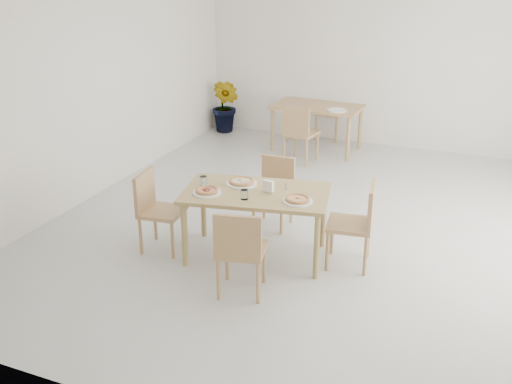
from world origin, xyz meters
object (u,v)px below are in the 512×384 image
at_px(pizza_margherita, 298,199).
at_px(chair_back_s, 299,130).
at_px(potted_plant, 226,106).
at_px(pizza_mushroom, 242,181).
at_px(plate_empty, 336,110).
at_px(main_table, 256,199).
at_px(plate_pepperoni, 207,193).
at_px(plate_margherita, 298,201).
at_px(pizza_pepperoni, 207,191).
at_px(chair_north, 275,187).
at_px(chair_back_n, 334,108).
at_px(plate_mushroom, 242,183).
at_px(tumbler_a, 203,181).
at_px(napkin_holder, 268,187).
at_px(chair_south, 240,247).
at_px(second_table, 317,111).
at_px(chair_west, 155,206).
at_px(chair_east, 358,219).
at_px(tumbler_b, 244,195).

bearing_deg(pizza_margherita, chair_back_s, 108.58).
height_order(pizza_margherita, potted_plant, potted_plant).
xyz_separation_m(pizza_mushroom, plate_empty, (0.09, 3.45, -0.02)).
bearing_deg(main_table, plate_pepperoni, -162.80).
relative_size(plate_margherita, pizza_pepperoni, 1.09).
distance_m(chair_north, chair_back_n, 3.78).
distance_m(plate_mushroom, pizza_pepperoni, 0.44).
distance_m(plate_empty, potted_plant, 2.28).
bearing_deg(main_table, tumbler_a, 175.14).
relative_size(pizza_margherita, pizza_mushroom, 0.94).
relative_size(pizza_margherita, napkin_holder, 2.23).
xyz_separation_m(chair_south, plate_mushroom, (-0.40, 0.94, 0.24)).
xyz_separation_m(tumbler_a, second_table, (0.06, 3.86, -0.14)).
xyz_separation_m(main_table, pizza_margherita, (0.49, -0.10, 0.11)).
relative_size(chair_north, pizza_pepperoni, 2.99).
xyz_separation_m(pizza_pepperoni, chair_back_s, (-0.12, 3.29, -0.25)).
height_order(napkin_holder, chair_back_n, chair_back_n).
relative_size(chair_north, chair_west, 0.94).
xyz_separation_m(tumbler_a, potted_plant, (-1.75, 4.23, -0.32)).
bearing_deg(potted_plant, tumbler_a, -67.55).
distance_m(chair_south, potted_plant, 5.56).
distance_m(chair_west, tumbler_a, 0.61).
bearing_deg(pizza_pepperoni, plate_mushroom, 59.29).
distance_m(main_table, chair_back_s, 3.11).
xyz_separation_m(chair_west, pizza_mushroom, (0.86, 0.39, 0.27)).
distance_m(plate_mushroom, chair_back_n, 4.48).
relative_size(second_table, potted_plant, 1.49).
xyz_separation_m(napkin_holder, plate_empty, (-0.27, 3.56, -0.05)).
xyz_separation_m(pizza_pepperoni, potted_plant, (-1.88, 4.40, -0.30)).
distance_m(tumbler_a, chair_back_n, 4.68).
xyz_separation_m(chair_south, plate_empty, (-0.31, 4.39, 0.24)).
bearing_deg(pizza_mushroom, chair_west, -155.74).
height_order(chair_east, plate_mushroom, chair_east).
relative_size(chair_back_s, chair_back_n, 1.01).
bearing_deg(pizza_mushroom, napkin_holder, -17.16).
bearing_deg(second_table, chair_back_s, -91.92).
bearing_deg(plate_mushroom, plate_empty, 88.57).
bearing_deg(tumbler_a, pizza_margherita, -1.52).
distance_m(chair_south, plate_mushroom, 1.05).
bearing_deg(pizza_mushroom, plate_empty, 88.57).
bearing_deg(plate_margherita, plate_empty, 99.66).
bearing_deg(chair_east, plate_margherita, -70.03).
bearing_deg(second_table, chair_west, -95.87).
bearing_deg(pizza_margherita, potted_plant, 123.50).
distance_m(pizza_margherita, chair_back_s, 3.33).
xyz_separation_m(pizza_pepperoni, tumbler_a, (-0.13, 0.18, 0.02)).
xyz_separation_m(pizza_mushroom, tumbler_b, (0.19, -0.37, 0.02)).
distance_m(chair_north, tumbler_a, 1.07).
relative_size(napkin_holder, second_table, 0.09).
xyz_separation_m(chair_north, chair_back_n, (-0.35, 3.76, 0.05)).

